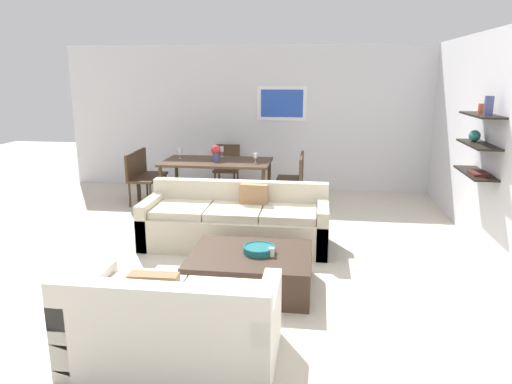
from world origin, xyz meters
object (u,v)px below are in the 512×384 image
dining_table (217,165)px  dining_chair_right_near (294,180)px  sofa_beige (236,223)px  coffee_table (251,271)px  dining_chair_head (227,165)px  loveseat_white (174,325)px  dining_chair_left_far (147,170)px  dining_chair_left_near (138,176)px  dining_chair_right_far (295,174)px  centerpiece_vase (216,152)px  wine_glass_right_near (255,156)px  decorative_bowl (259,249)px  candle_jar (272,252)px  wine_glass_left_far (180,151)px  wine_glass_head (222,149)px

dining_table → dining_chair_right_near: 1.34m
sofa_beige → coffee_table: bearing=-73.5°
dining_chair_head → loveseat_white: bearing=-83.3°
dining_chair_left_far → dining_chair_right_near: bearing=-9.7°
dining_chair_left_near → dining_chair_right_far: (2.62, 0.45, 0.00)m
centerpiece_vase → wine_glass_right_near: bearing=-8.1°
decorative_bowl → coffee_table: bearing=-158.4°
sofa_beige → loveseat_white: bearing=-90.7°
coffee_table → dining_table: (-1.04, 3.19, 0.49)m
coffee_table → candle_jar: (0.22, -0.04, 0.23)m
sofa_beige → dining_chair_right_near: (0.64, 1.70, 0.21)m
dining_chair_right_near → wine_glass_left_far: bearing=170.1°
dining_table → sofa_beige: bearing=-70.9°
coffee_table → decorative_bowl: (0.09, 0.03, 0.23)m
dining_chair_left_far → wine_glass_left_far: (0.64, -0.10, 0.37)m
sofa_beige → dining_chair_left_far: bearing=132.6°
dining_chair_right_near → dining_chair_head: (-1.31, 1.13, 0.00)m
loveseat_white → dining_chair_left_far: bearing=112.3°
dining_table → dining_chair_left_near: (-1.31, -0.22, -0.18)m
sofa_beige → coffee_table: sofa_beige is taller
decorative_bowl → wine_glass_head: bearing=107.4°
candle_jar → dining_chair_left_near: (-2.57, 3.01, 0.08)m
candle_jar → dining_chair_right_far: dining_chair_right_far is taller
loveseat_white → dining_table: bearing=98.0°
loveseat_white → decorative_bowl: (0.49, 1.38, 0.13)m
wine_glass_right_near → candle_jar: bearing=-79.3°
loveseat_white → wine_glass_head: (-0.64, 4.97, 0.58)m
wine_glass_right_near → sofa_beige: bearing=-90.2°
dining_chair_right_near → centerpiece_vase: bearing=171.5°
sofa_beige → dining_chair_left_far: size_ratio=2.69×
wine_glass_left_far → dining_table: bearing=-10.4°
candle_jar → dining_chair_right_far: size_ratio=0.10×
dining_chair_left_near → dining_chair_left_far: size_ratio=1.00×
candle_jar → dining_chair_head: size_ratio=0.10×
candle_jar → dining_chair_right_near: dining_chair_right_near is taller
candle_jar → sofa_beige: bearing=114.5°
dining_table → wine_glass_right_near: (0.67, -0.12, 0.18)m
wine_glass_left_far → dining_chair_left_far: bearing=171.0°
dining_chair_right_near → candle_jar: bearing=-91.0°
loveseat_white → candle_jar: size_ratio=17.78×
wine_glass_left_far → wine_glass_right_near: wine_glass_left_far is taller
sofa_beige → dining_chair_head: bearing=103.2°
coffee_table → dining_chair_right_near: 2.99m
dining_chair_right_far → coffee_table: bearing=-94.6°
loveseat_white → dining_chair_right_near: dining_chair_right_near is taller
dining_chair_right_near → dining_table: bearing=170.3°
candle_jar → dining_chair_left_near: 3.96m
candle_jar → dining_chair_left_near: dining_chair_left_near is taller
coffee_table → dining_chair_head: 4.23m
dining_table → dining_chair_left_far: dining_chair_left_far is taller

